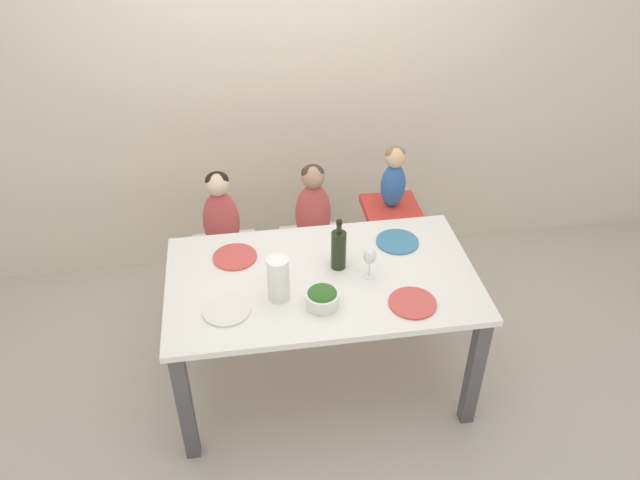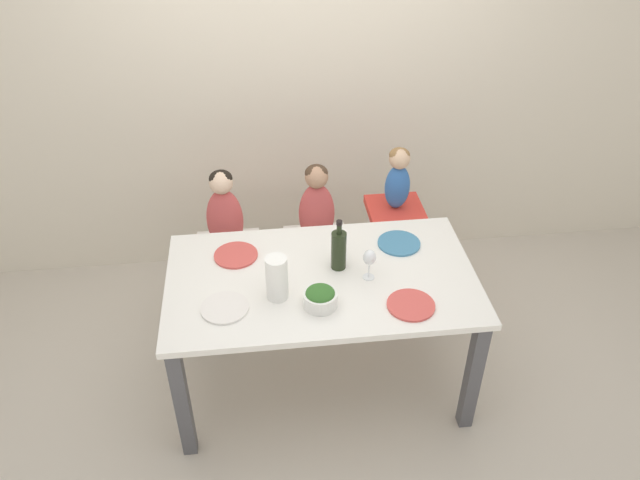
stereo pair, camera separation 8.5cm
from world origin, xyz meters
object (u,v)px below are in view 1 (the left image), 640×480
object	(u,v)px
paper_towel_roll	(278,279)
dinner_plate_back_right	(397,242)
chair_far_center	(313,251)
dinner_plate_back_left	(235,257)
chair_right_highchair	(390,226)
wine_bottle	(339,249)
dinner_plate_front_right	(412,303)
wine_glass_near	(370,257)
person_baby_right	(394,174)
salad_bowl_large	(322,297)
person_child_center	(313,205)
chair_far_left	(226,259)
dinner_plate_front_left	(227,310)
person_child_left	(220,213)

from	to	relation	value
paper_towel_roll	dinner_plate_back_right	size ratio (longest dim) A/B	1.00
chair_far_center	dinner_plate_back_left	bearing A→B (deg)	-134.82
chair_right_highchair	wine_bottle	xyz separation A→B (m)	(-0.45, -0.65, 0.34)
dinner_plate_back_right	dinner_plate_front_right	bearing A→B (deg)	-96.09
dinner_plate_back_left	wine_glass_near	bearing A→B (deg)	-21.13
person_baby_right	dinner_plate_front_right	bearing A→B (deg)	-98.47
person_baby_right	wine_glass_near	distance (m)	0.81
wine_bottle	salad_bowl_large	size ratio (longest dim) A/B	1.74
chair_far_center	person_child_center	world-z (taller)	person_child_center
wine_glass_near	dinner_plate_back_left	bearing A→B (deg)	158.87
chair_right_highchair	wine_bottle	world-z (taller)	wine_bottle
person_child_center	dinner_plate_back_left	size ratio (longest dim) A/B	2.31
chair_far_left	wine_bottle	world-z (taller)	wine_bottle
dinner_plate_front_left	paper_towel_roll	bearing A→B (deg)	13.36
chair_right_highchair	person_baby_right	distance (m)	0.38
chair_far_left	chair_far_center	world-z (taller)	same
chair_far_center	dinner_plate_back_right	distance (m)	0.73
person_baby_right	chair_far_center	bearing A→B (deg)	-179.86
person_baby_right	paper_towel_roll	distance (m)	1.15
wine_bottle	wine_glass_near	world-z (taller)	wine_bottle
chair_far_left	person_baby_right	world-z (taller)	person_baby_right
wine_bottle	dinner_plate_front_left	xyz separation A→B (m)	(-0.58, -0.26, -0.11)
paper_towel_roll	wine_glass_near	size ratio (longest dim) A/B	1.37
salad_bowl_large	dinner_plate_front_left	size ratio (longest dim) A/B	0.71
chair_far_left	chair_far_center	size ratio (longest dim) A/B	1.00
dinner_plate_back_right	chair_right_highchair	bearing A→B (deg)	79.09
chair_right_highchair	wine_glass_near	bearing A→B (deg)	-112.49
chair_far_left	wine_bottle	size ratio (longest dim) A/B	1.63
wine_glass_near	dinner_plate_back_left	distance (m)	0.72
chair_far_center	wine_glass_near	bearing A→B (deg)	-76.46
chair_far_center	dinner_plate_back_left	world-z (taller)	dinner_plate_back_left
dinner_plate_back_left	person_baby_right	bearing A→B (deg)	26.70
dinner_plate_back_right	dinner_plate_back_left	bearing A→B (deg)	-179.76
chair_right_highchair	person_child_center	xyz separation A→B (m)	(-0.49, 0.00, 0.20)
chair_far_center	wine_glass_near	xyz separation A→B (m)	(0.18, -0.75, 0.50)
person_child_center	dinner_plate_front_left	distance (m)	1.05
wine_bottle	dinner_plate_front_left	size ratio (longest dim) A/B	1.24
person_child_center	dinner_plate_back_right	bearing A→B (deg)	-50.89
person_baby_right	dinner_plate_front_right	size ratio (longest dim) A/B	1.72
salad_bowl_large	person_child_left	bearing A→B (deg)	116.71
person_child_left	dinner_plate_back_left	size ratio (longest dim) A/B	2.31
person_baby_right	wine_glass_near	bearing A→B (deg)	-112.46
chair_far_center	person_baby_right	size ratio (longest dim) A/B	1.17
dinner_plate_back_right	wine_glass_near	bearing A→B (deg)	-129.54
dinner_plate_back_right	paper_towel_roll	bearing A→B (deg)	-152.59
person_baby_right	salad_bowl_large	distance (m)	1.10
dinner_plate_front_left	wine_bottle	bearing A→B (deg)	23.72
person_child_left	dinner_plate_front_left	size ratio (longest dim) A/B	2.31
person_baby_right	dinner_plate_back_right	distance (m)	0.52
wine_bottle	salad_bowl_large	distance (m)	0.32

